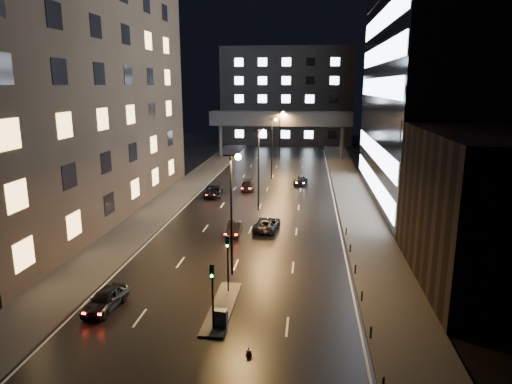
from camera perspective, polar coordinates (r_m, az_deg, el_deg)
ground at (r=69.04m, az=1.41°, el=0.34°), size 160.00×160.00×0.00m
sidewalk_left at (r=66.54m, az=-9.77°, el=-0.28°), size 5.00×110.00×0.15m
sidewalk_right at (r=64.21m, az=12.17°, el=-0.88°), size 5.00×110.00×0.15m
building_left at (r=58.67m, az=-23.60°, el=16.67°), size 15.00×48.00×40.00m
building_right_low at (r=39.74m, az=26.91°, el=-1.91°), size 10.00×18.00×12.00m
building_right_glass at (r=66.18m, az=24.51°, el=18.26°), size 20.00×36.00×45.00m
building_far at (r=125.21m, az=3.93°, el=11.87°), size 34.00×14.00×25.00m
skybridge at (r=97.47m, az=3.08°, el=9.06°), size 30.00×3.00×10.00m
median_island at (r=33.33m, az=-4.25°, el=-14.18°), size 1.60×8.00×0.15m
traffic_signal_near at (r=34.33m, az=-3.55°, el=-7.80°), size 0.28×0.34×4.40m
traffic_signal_far at (r=29.36m, az=-5.48°, el=-11.61°), size 0.28×0.34×4.40m
bollard_row at (r=36.94m, az=12.68°, el=-10.99°), size 0.12×25.12×0.90m
streetlight_near at (r=36.62m, az=-2.88°, el=-0.85°), size 1.45×0.50×10.15m
streetlight_mid_a at (r=56.06m, az=0.48°, el=4.09°), size 1.45×0.50×10.15m
streetlight_mid_b at (r=75.78m, az=2.12°, el=6.47°), size 1.45×0.50×10.15m
streetlight_far at (r=95.63m, az=3.08°, el=7.87°), size 1.45×0.50×10.15m
car_away_a at (r=34.55m, az=-18.31°, el=-12.60°), size 2.23×4.50×1.47m
car_away_b at (r=48.17m, az=-2.76°, el=-4.60°), size 1.64×4.11×1.33m
car_away_c at (r=64.76m, az=-5.35°, el=0.06°), size 2.98×5.38×1.42m
car_away_d at (r=68.40m, az=-1.05°, el=0.78°), size 2.42×4.77×1.33m
car_toward_a at (r=49.66m, az=1.37°, el=-3.99°), size 2.86×5.24×1.39m
car_toward_b at (r=72.65m, az=5.59°, el=1.45°), size 2.40×4.71×1.31m
utility_cabinet at (r=30.62m, az=-4.49°, el=-15.43°), size 0.94×0.60×1.16m
cone_a at (r=28.17m, az=-0.90°, el=-19.25°), size 0.53×0.53×0.55m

